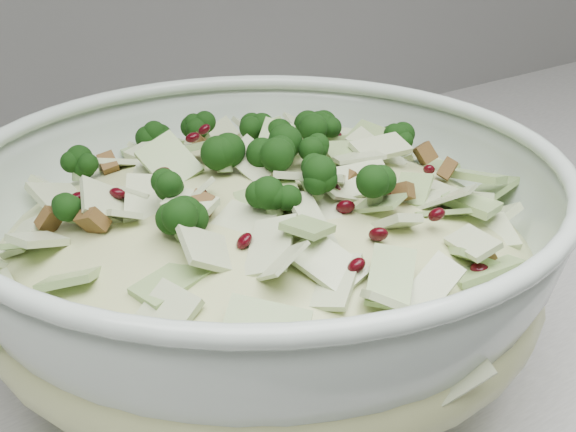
{
  "coord_description": "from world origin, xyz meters",
  "views": [
    {
      "loc": [
        -0.59,
        1.24,
        1.22
      ],
      "look_at": [
        -0.33,
        1.6,
        1.01
      ],
      "focal_mm": 50.0,
      "sensor_mm": 36.0,
      "label": 1
    }
  ],
  "objects": [
    {
      "name": "mixing_bowl",
      "position": [
        -0.35,
        1.6,
        0.98
      ],
      "size": [
        0.42,
        0.42,
        0.15
      ],
      "rotation": [
        0.0,
        0.0,
        0.18
      ],
      "color": "#B7C9BB",
      "rests_on": "counter"
    },
    {
      "name": "salad",
      "position": [
        -0.35,
        1.6,
        1.0
      ],
      "size": [
        0.35,
        0.35,
        0.15
      ],
      "rotation": [
        0.0,
        0.0,
        0.04
      ],
      "color": "#C7CE8D",
      "rests_on": "mixing_bowl"
    }
  ]
}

